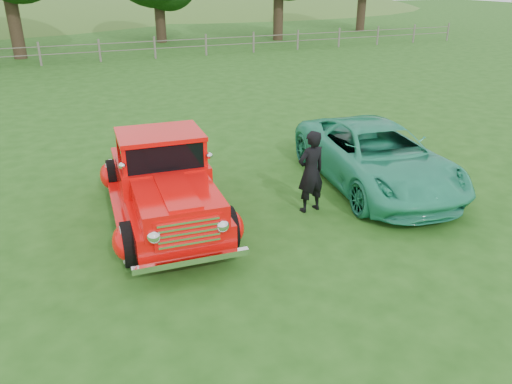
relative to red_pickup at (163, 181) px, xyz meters
name	(u,v)px	position (x,y,z in m)	size (l,w,h in m)	color
ground	(267,255)	(1.25, -2.09, -0.80)	(140.00, 140.00, 0.00)	#1E4C14
distant_hills	(29,56)	(-2.83, 57.38, -5.34)	(116.00, 60.00, 18.00)	#3B6424
fence_line	(100,51)	(1.25, 19.91, -0.19)	(48.00, 0.12, 1.20)	#696459
red_pickup	(163,181)	(0.00, 0.00, 0.00)	(2.45, 5.08, 1.78)	black
teal_sedan	(376,156)	(4.78, -0.18, -0.11)	(2.29, 4.97, 1.38)	#28A278
man	(311,172)	(2.78, -0.80, 0.04)	(0.61, 0.40, 1.68)	black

